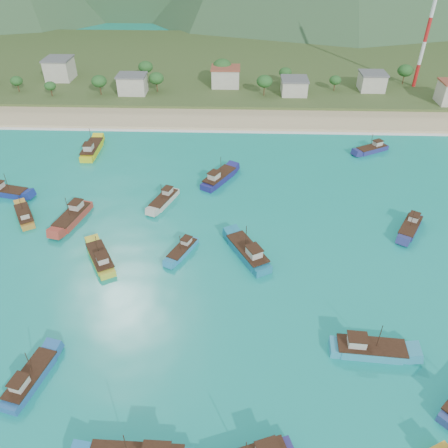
{
  "coord_description": "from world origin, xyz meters",
  "views": [
    {
      "loc": [
        5.0,
        -52.09,
        53.58
      ],
      "look_at": [
        2.51,
        18.0,
        3.0
      ],
      "focal_mm": 35.0,
      "sensor_mm": 36.0,
      "label": 1
    }
  ],
  "objects_px": {
    "boat_12": "(410,228)",
    "boat_25": "(25,216)",
    "boat_5": "(248,253)",
    "boat_21": "(372,149)",
    "boat_30": "(369,350)",
    "boat_11": "(73,217)",
    "boat_29": "(92,150)",
    "boat_15": "(7,192)",
    "radio_tower": "(431,17)",
    "boat_9": "(101,259)",
    "boat_4": "(30,379)",
    "boat_10": "(164,200)",
    "boat_20": "(219,178)",
    "boat_6": "(183,250)"
  },
  "relations": [
    {
      "from": "boat_12",
      "to": "boat_25",
      "type": "xyz_separation_m",
      "value": [
        -80.79,
        1.25,
        -0.05
      ]
    },
    {
      "from": "boat_5",
      "to": "boat_21",
      "type": "distance_m",
      "value": 57.01
    },
    {
      "from": "boat_30",
      "to": "boat_11",
      "type": "bearing_deg",
      "value": -116.27
    },
    {
      "from": "boat_5",
      "to": "boat_29",
      "type": "xyz_separation_m",
      "value": [
        -41.85,
        42.35,
        0.0
      ]
    },
    {
      "from": "boat_15",
      "to": "radio_tower",
      "type": "bearing_deg",
      "value": 135.71
    },
    {
      "from": "radio_tower",
      "to": "boat_30",
      "type": "bearing_deg",
      "value": -110.12
    },
    {
      "from": "radio_tower",
      "to": "boat_12",
      "type": "distance_m",
      "value": 94.01
    },
    {
      "from": "boat_25",
      "to": "boat_9",
      "type": "bearing_deg",
      "value": -65.89
    },
    {
      "from": "boat_4",
      "to": "boat_5",
      "type": "height_order",
      "value": "boat_5"
    },
    {
      "from": "boat_5",
      "to": "boat_12",
      "type": "height_order",
      "value": "boat_5"
    },
    {
      "from": "boat_10",
      "to": "boat_20",
      "type": "bearing_deg",
      "value": -119.02
    },
    {
      "from": "boat_30",
      "to": "boat_4",
      "type": "bearing_deg",
      "value": -77.86
    },
    {
      "from": "boat_4",
      "to": "boat_25",
      "type": "height_order",
      "value": "boat_4"
    },
    {
      "from": "boat_9",
      "to": "boat_29",
      "type": "relative_size",
      "value": 0.86
    },
    {
      "from": "radio_tower",
      "to": "boat_21",
      "type": "relative_size",
      "value": 4.72
    },
    {
      "from": "boat_4",
      "to": "boat_5",
      "type": "distance_m",
      "value": 41.58
    },
    {
      "from": "boat_10",
      "to": "boat_25",
      "type": "relative_size",
      "value": 1.06
    },
    {
      "from": "boat_9",
      "to": "boat_11",
      "type": "bearing_deg",
      "value": 95.55
    },
    {
      "from": "boat_9",
      "to": "boat_12",
      "type": "distance_m",
      "value": 62.05
    },
    {
      "from": "boat_4",
      "to": "boat_11",
      "type": "xyz_separation_m",
      "value": [
        -6.51,
        38.97,
        0.14
      ]
    },
    {
      "from": "boat_10",
      "to": "boat_25",
      "type": "xyz_separation_m",
      "value": [
        -28.8,
        -7.33,
        -0.03
      ]
    },
    {
      "from": "boat_5",
      "to": "boat_12",
      "type": "distance_m",
      "value": 34.71
    },
    {
      "from": "radio_tower",
      "to": "boat_6",
      "type": "relative_size",
      "value": 5.46
    },
    {
      "from": "boat_9",
      "to": "boat_29",
      "type": "distance_m",
      "value": 47.16
    },
    {
      "from": "boat_6",
      "to": "boat_9",
      "type": "xyz_separation_m",
      "value": [
        -14.96,
        -3.39,
        0.21
      ]
    },
    {
      "from": "boat_10",
      "to": "boat_29",
      "type": "relative_size",
      "value": 0.82
    },
    {
      "from": "boat_6",
      "to": "boat_25",
      "type": "relative_size",
      "value": 0.91
    },
    {
      "from": "boat_4",
      "to": "boat_21",
      "type": "xyz_separation_m",
      "value": [
        64.59,
        73.98,
        -0.02
      ]
    },
    {
      "from": "boat_9",
      "to": "boat_25",
      "type": "bearing_deg",
      "value": 115.95
    },
    {
      "from": "boat_6",
      "to": "boat_10",
      "type": "distance_m",
      "value": 18.43
    },
    {
      "from": "boat_15",
      "to": "boat_21",
      "type": "xyz_separation_m",
      "value": [
        89.55,
        25.38,
        -0.07
      ]
    },
    {
      "from": "boat_5",
      "to": "boat_9",
      "type": "bearing_deg",
      "value": 156.42
    },
    {
      "from": "boat_5",
      "to": "boat_10",
      "type": "height_order",
      "value": "boat_5"
    },
    {
      "from": "boat_21",
      "to": "boat_25",
      "type": "bearing_deg",
      "value": 83.98
    },
    {
      "from": "boat_5",
      "to": "boat_9",
      "type": "height_order",
      "value": "boat_5"
    },
    {
      "from": "boat_6",
      "to": "boat_30",
      "type": "height_order",
      "value": "boat_30"
    },
    {
      "from": "boat_12",
      "to": "boat_29",
      "type": "bearing_deg",
      "value": 7.73
    },
    {
      "from": "boat_6",
      "to": "boat_30",
      "type": "relative_size",
      "value": 0.74
    },
    {
      "from": "boat_10",
      "to": "boat_20",
      "type": "relative_size",
      "value": 0.86
    },
    {
      "from": "radio_tower",
      "to": "boat_11",
      "type": "xyz_separation_m",
      "value": [
        -97.92,
        -85.57,
        -23.79
      ]
    },
    {
      "from": "boat_5",
      "to": "boat_25",
      "type": "xyz_separation_m",
      "value": [
        -47.45,
        10.87,
        -0.28
      ]
    },
    {
      "from": "boat_9",
      "to": "boat_25",
      "type": "distance_m",
      "value": 24.06
    },
    {
      "from": "boat_9",
      "to": "boat_20",
      "type": "xyz_separation_m",
      "value": [
        20.71,
        30.72,
        0.12
      ]
    },
    {
      "from": "radio_tower",
      "to": "boat_11",
      "type": "distance_m",
      "value": 132.2
    },
    {
      "from": "boat_11",
      "to": "boat_25",
      "type": "bearing_deg",
      "value": 12.72
    },
    {
      "from": "boat_12",
      "to": "radio_tower",
      "type": "bearing_deg",
      "value": -76.41
    },
    {
      "from": "boat_5",
      "to": "boat_21",
      "type": "bearing_deg",
      "value": 24.33
    },
    {
      "from": "boat_4",
      "to": "boat_25",
      "type": "relative_size",
      "value": 1.1
    },
    {
      "from": "boat_15",
      "to": "boat_5",
      "type": "bearing_deg",
      "value": 82.46
    },
    {
      "from": "boat_12",
      "to": "boat_25",
      "type": "height_order",
      "value": "boat_12"
    }
  ]
}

